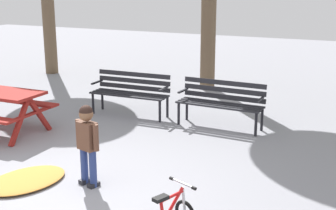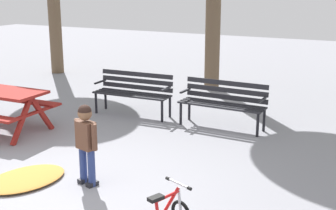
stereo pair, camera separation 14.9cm
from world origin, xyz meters
name	(u,v)px [view 1 (the left image)]	position (x,y,z in m)	size (l,w,h in m)	color
ground	(50,196)	(0.00, 0.00, 0.00)	(36.00, 36.00, 0.00)	gray
park_bench_far_left	(131,90)	(-0.92, 3.70, 0.51)	(1.61, 0.50, 0.85)	#232328
park_bench_left	(221,100)	(0.98, 3.71, 0.51)	(1.62, 0.52, 0.85)	#232328
child_standing	(87,139)	(0.26, 0.49, 0.65)	(0.41, 0.23, 1.10)	navy
leaf_pile	(26,180)	(-0.56, 0.19, 0.04)	(1.14, 0.80, 0.07)	#C68438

